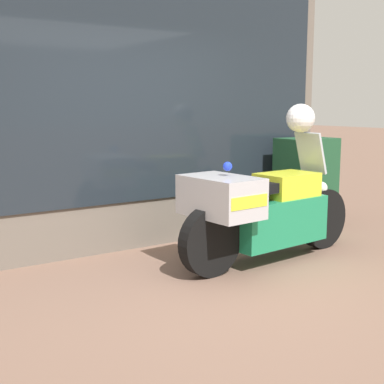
{
  "coord_description": "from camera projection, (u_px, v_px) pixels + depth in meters",
  "views": [
    {
      "loc": [
        -2.61,
        -3.45,
        1.61
      ],
      "look_at": [
        0.44,
        1.1,
        0.72
      ],
      "focal_mm": 50.0,
      "sensor_mm": 36.0,
      "label": 1
    }
  ],
  "objects": [
    {
      "name": "utility_cabinet",
      "position": [
        306.0,
        185.0,
        6.81
      ],
      "size": [
        0.71,
        0.49,
        1.2
      ],
      "primitive_type": "cube",
      "color": "#1E4C2D",
      "rests_on": "ground"
    },
    {
      "name": "window_display",
      "position": [
        145.0,
        204.0,
        6.32
      ],
      "size": [
        4.38,
        0.3,
        1.91
      ],
      "color": "slate",
      "rests_on": "ground"
    },
    {
      "name": "paramedic_motorcycle",
      "position": [
        261.0,
        210.0,
        5.43
      ],
      "size": [
        2.35,
        0.82,
        1.32
      ],
      "rotation": [
        0.0,
        0.0,
        0.08
      ],
      "color": "black",
      "rests_on": "ground"
    },
    {
      "name": "shop_building",
      "position": [
        77.0,
        58.0,
        5.59
      ],
      "size": [
        5.76,
        0.55,
        4.19
      ],
      "color": "#6B6056",
      "rests_on": "ground"
    },
    {
      "name": "ground_plane",
      "position": [
        221.0,
        298.0,
        4.52
      ],
      "size": [
        60.0,
        60.0,
        0.0
      ],
      "primitive_type": "plane",
      "color": "#7A5B4C"
    },
    {
      "name": "white_helmet",
      "position": [
        300.0,
        118.0,
        5.62
      ],
      "size": [
        0.3,
        0.3,
        0.3
      ],
      "primitive_type": "sphere",
      "color": "white",
      "rests_on": "paramedic_motorcycle"
    }
  ]
}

